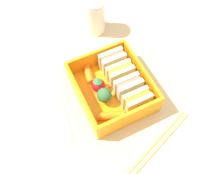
% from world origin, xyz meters
% --- Properties ---
extents(ground_plane, '(1.20, 1.20, 0.02)m').
position_xyz_m(ground_plane, '(0.00, 0.00, -0.01)').
color(ground_plane, '#E3C08A').
extents(bento_tray, '(0.16, 0.14, 0.01)m').
position_xyz_m(bento_tray, '(0.00, 0.00, 0.01)').
color(bento_tray, orange).
rests_on(bento_tray, ground_plane).
extents(bento_rim, '(0.16, 0.14, 0.04)m').
position_xyz_m(bento_rim, '(0.00, 0.00, 0.03)').
color(bento_rim, orange).
rests_on(bento_rim, bento_tray).
extents(sandwich_left, '(0.03, 0.06, 0.04)m').
position_xyz_m(sandwich_left, '(-0.05, 0.03, 0.03)').
color(sandwich_left, beige).
rests_on(sandwich_left, bento_tray).
extents(sandwich_center_left, '(0.03, 0.06, 0.04)m').
position_xyz_m(sandwich_center_left, '(-0.02, 0.03, 0.03)').
color(sandwich_center_left, '#E3C67C').
rests_on(sandwich_center_left, bento_tray).
extents(sandwich_center, '(0.03, 0.06, 0.04)m').
position_xyz_m(sandwich_center, '(0.02, 0.03, 0.03)').
color(sandwich_center, beige).
rests_on(sandwich_center, bento_tray).
extents(sandwich_center_right, '(0.03, 0.06, 0.04)m').
position_xyz_m(sandwich_center_right, '(0.05, 0.03, 0.03)').
color(sandwich_center_right, '#D8C27C').
rests_on(sandwich_center_right, bento_tray).
extents(carrot_stick_far_left, '(0.05, 0.02, 0.02)m').
position_xyz_m(carrot_stick_far_left, '(-0.06, -0.03, 0.02)').
color(carrot_stick_far_left, orange).
rests_on(carrot_stick_far_left, bento_tray).
extents(strawberry_far_left, '(0.03, 0.03, 0.04)m').
position_xyz_m(strawberry_far_left, '(-0.02, -0.02, 0.03)').
color(strawberry_far_left, red).
rests_on(strawberry_far_left, bento_tray).
extents(broccoli_floret, '(0.03, 0.03, 0.04)m').
position_xyz_m(broccoli_floret, '(0.01, -0.02, 0.03)').
color(broccoli_floret, '#8CBF6D').
rests_on(broccoli_floret, bento_tray).
extents(carrot_stick_left, '(0.03, 0.05, 0.02)m').
position_xyz_m(carrot_stick_left, '(0.05, -0.03, 0.02)').
color(carrot_stick_left, orange).
rests_on(carrot_stick_left, bento_tray).
extents(chopstick_pair, '(0.08, 0.19, 0.01)m').
position_xyz_m(chopstick_pair, '(0.14, 0.02, 0.00)').
color(chopstick_pair, tan).
rests_on(chopstick_pair, ground_plane).
extents(drinking_glass, '(0.05, 0.05, 0.09)m').
position_xyz_m(drinking_glass, '(-0.18, 0.04, 0.04)').
color(drinking_glass, white).
rests_on(drinking_glass, ground_plane).
extents(folded_napkin, '(0.13, 0.12, 0.00)m').
position_xyz_m(folded_napkin, '(0.01, -0.16, 0.00)').
color(folded_napkin, silver).
rests_on(folded_napkin, ground_plane).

